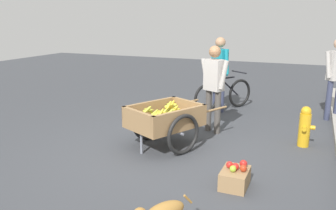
{
  "coord_description": "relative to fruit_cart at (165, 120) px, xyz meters",
  "views": [
    {
      "loc": [
        4.6,
        1.91,
        2.05
      ],
      "look_at": [
        -0.11,
        -0.09,
        0.75
      ],
      "focal_mm": 37.05,
      "sensor_mm": 36.0,
      "label": 1
    }
  ],
  "objects": [
    {
      "name": "ground_plane",
      "position": [
        0.3,
        0.22,
        -0.44
      ],
      "size": [
        24.0,
        24.0,
        0.0
      ],
      "primitive_type": "plane",
      "color": "#3D3F44"
    },
    {
      "name": "fruit_cart",
      "position": [
        0.0,
        0.0,
        0.0
      ],
      "size": [
        1.82,
        1.41,
        0.73
      ],
      "color": "#937047",
      "rests_on": "ground"
    },
    {
      "name": "vendor_person",
      "position": [
        -1.02,
        0.51,
        0.5
      ],
      "size": [
        0.33,
        0.56,
        1.57
      ],
      "color": "#4C4742",
      "rests_on": "ground"
    },
    {
      "name": "bicycle",
      "position": [
        -2.61,
        0.31,
        -0.09
      ],
      "size": [
        1.41,
        0.98,
        0.85
      ],
      "color": "black",
      "rests_on": "ground"
    },
    {
      "name": "cyclist_person",
      "position": [
        -2.48,
        0.22,
        0.54
      ],
      "size": [
        0.36,
        0.48,
        1.64
      ],
      "color": "#333851",
      "rests_on": "ground"
    },
    {
      "name": "fire_hydrant",
      "position": [
        -0.88,
        2.08,
        -0.11
      ],
      "size": [
        0.25,
        0.25,
        0.67
      ],
      "color": "gold",
      "rests_on": "ground"
    },
    {
      "name": "mixed_fruit_crate",
      "position": [
        0.94,
        1.36,
        -0.31
      ],
      "size": [
        0.44,
        0.32,
        0.32
      ],
      "color": "#99754C",
      "rests_on": "ground"
    },
    {
      "name": "bystander_person",
      "position": [
        -2.74,
        2.55,
        0.56
      ],
      "size": [
        0.37,
        0.46,
        1.66
      ],
      "color": "#333851",
      "rests_on": "ground"
    }
  ]
}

